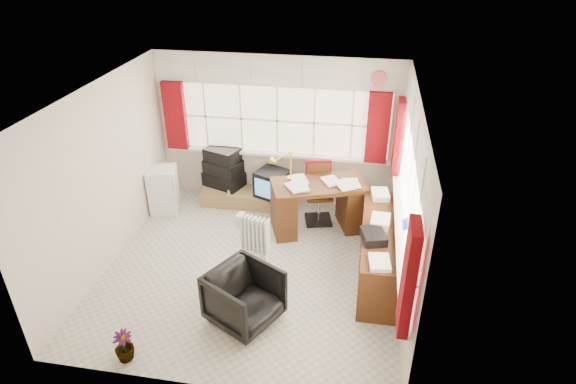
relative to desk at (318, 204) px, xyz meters
name	(u,v)px	position (x,y,z in m)	size (l,w,h in m)	color
ground	(252,268)	(-0.78, -1.16, -0.45)	(4.00, 4.00, 0.00)	beige
room_walls	(248,173)	(-0.78, -1.16, 1.05)	(4.00, 4.00, 4.00)	beige
window_back	(277,150)	(-0.78, 0.78, 0.50)	(3.70, 0.12, 3.60)	#F4E3C1
window_right	(401,224)	(1.16, -1.16, 0.50)	(0.12, 3.70, 3.60)	#F4E3C1
curtains	(328,151)	(0.14, -0.24, 1.01)	(3.83, 3.83, 1.15)	maroon
overhead_cabinets	(335,95)	(0.20, -0.18, 1.80)	(3.98, 3.98, 0.48)	white
desk	(318,204)	(0.00, 0.00, 0.00)	(1.54, 1.12, 0.84)	#542A13
desk_lamp	(291,159)	(-0.44, 0.09, 0.68)	(0.17, 0.14, 0.46)	#E8E609
task_chair	(319,189)	(-0.03, 0.33, 0.08)	(0.49, 0.52, 0.99)	black
office_chair	(244,297)	(-0.63, -2.14, -0.10)	(0.75, 0.77, 0.70)	black
radiator	(255,240)	(-0.79, -0.87, -0.18)	(0.46, 0.28, 0.65)	white
credenza	(379,250)	(0.95, -0.96, -0.06)	(0.50, 2.00, 0.85)	#542A13
file_tray	(374,236)	(0.84, -1.28, 0.36)	(0.27, 0.35, 0.12)	black
tv_bench	(244,197)	(-1.33, 0.56, -0.32)	(1.40, 0.50, 0.25)	#9F824F
crt_tv	(272,183)	(-0.82, 0.49, 0.03)	(0.62, 0.60, 0.44)	black
hifi_stack	(223,168)	(-1.71, 0.70, 0.13)	(0.76, 0.62, 0.69)	black
mini_fridge	(164,190)	(-2.58, 0.14, -0.07)	(0.55, 0.55, 0.76)	white
spray_bottle_a	(229,199)	(-1.54, 0.38, -0.28)	(0.13, 0.13, 0.33)	silver
spray_bottle_b	(240,202)	(-1.36, 0.40, -0.34)	(0.09, 0.10, 0.21)	#80BFB7
flower_vase	(124,346)	(-1.78, -2.96, -0.26)	(0.21, 0.21, 0.38)	black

